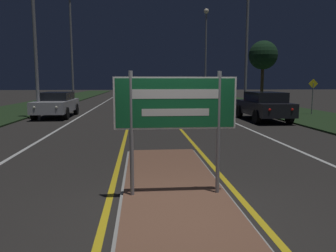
{
  "coord_description": "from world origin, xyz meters",
  "views": [
    {
      "loc": [
        -0.62,
        -5.0,
        2.09
      ],
      "look_at": [
        0.0,
        2.12,
        1.12
      ],
      "focal_mm": 35.0,
      "sensor_mm": 36.0,
      "label": 1
    }
  ],
  "objects_px": {
    "highway_sign": "(176,108)",
    "car_receding_1": "(181,98)",
    "streetlight_left_near": "(33,8)",
    "streetlight_left_far": "(71,31)",
    "car_receding_0": "(263,105)",
    "streetlight_right_far": "(206,42)",
    "warning_sign": "(313,93)",
    "streetlight_right_near": "(247,20)",
    "car_approaching_0": "(56,104)"
  },
  "relations": [
    {
      "from": "car_receding_0",
      "to": "streetlight_right_far",
      "type": "bearing_deg",
      "value": 88.08
    },
    {
      "from": "streetlight_left_near",
      "to": "car_receding_1",
      "type": "distance_m",
      "value": 12.9
    },
    {
      "from": "streetlight_left_far",
      "to": "warning_sign",
      "type": "xyz_separation_m",
      "value": [
        16.61,
        -10.75,
        -5.11
      ]
    },
    {
      "from": "streetlight_left_near",
      "to": "warning_sign",
      "type": "relative_size",
      "value": 4.34
    },
    {
      "from": "streetlight_left_far",
      "to": "warning_sign",
      "type": "relative_size",
      "value": 4.59
    },
    {
      "from": "car_receding_0",
      "to": "car_approaching_0",
      "type": "xyz_separation_m",
      "value": [
        -11.55,
        2.83,
        -0.03
      ]
    },
    {
      "from": "car_receding_1",
      "to": "streetlight_right_far",
      "type": "bearing_deg",
      "value": 68.15
    },
    {
      "from": "car_approaching_0",
      "to": "warning_sign",
      "type": "distance_m",
      "value": 15.61
    },
    {
      "from": "highway_sign",
      "to": "car_approaching_0",
      "type": "xyz_separation_m",
      "value": [
        -5.54,
        14.28,
        -0.85
      ]
    },
    {
      "from": "streetlight_right_near",
      "to": "car_approaching_0",
      "type": "height_order",
      "value": "streetlight_right_near"
    },
    {
      "from": "streetlight_right_far",
      "to": "car_receding_0",
      "type": "height_order",
      "value": "streetlight_right_far"
    },
    {
      "from": "streetlight_right_far",
      "to": "car_receding_1",
      "type": "height_order",
      "value": "streetlight_right_far"
    },
    {
      "from": "streetlight_left_far",
      "to": "highway_sign",
      "type": "bearing_deg",
      "value": -75.05
    },
    {
      "from": "car_approaching_0",
      "to": "warning_sign",
      "type": "bearing_deg",
      "value": -1.65
    },
    {
      "from": "streetlight_left_far",
      "to": "warning_sign",
      "type": "height_order",
      "value": "streetlight_left_far"
    },
    {
      "from": "car_receding_0",
      "to": "car_approaching_0",
      "type": "height_order",
      "value": "car_receding_0"
    },
    {
      "from": "highway_sign",
      "to": "car_receding_1",
      "type": "relative_size",
      "value": 0.46
    },
    {
      "from": "car_receding_0",
      "to": "car_receding_1",
      "type": "height_order",
      "value": "car_receding_1"
    },
    {
      "from": "car_approaching_0",
      "to": "warning_sign",
      "type": "xyz_separation_m",
      "value": [
        15.59,
        -0.45,
        0.61
      ]
    },
    {
      "from": "highway_sign",
      "to": "car_receding_1",
      "type": "height_order",
      "value": "highway_sign"
    },
    {
      "from": "warning_sign",
      "to": "streetlight_left_near",
      "type": "bearing_deg",
      "value": -176.38
    },
    {
      "from": "streetlight_right_near",
      "to": "car_receding_1",
      "type": "distance_m",
      "value": 7.77
    },
    {
      "from": "streetlight_right_far",
      "to": "streetlight_right_near",
      "type": "bearing_deg",
      "value": -89.79
    },
    {
      "from": "streetlight_left_far",
      "to": "car_receding_0",
      "type": "bearing_deg",
      "value": -46.25
    },
    {
      "from": "car_receding_0",
      "to": "streetlight_right_near",
      "type": "bearing_deg",
      "value": 82.53
    },
    {
      "from": "streetlight_left_near",
      "to": "streetlight_left_far",
      "type": "xyz_separation_m",
      "value": [
        -0.43,
        11.78,
        0.58
      ]
    },
    {
      "from": "car_approaching_0",
      "to": "streetlight_left_far",
      "type": "bearing_deg",
      "value": 95.68
    },
    {
      "from": "highway_sign",
      "to": "car_receding_0",
      "type": "xyz_separation_m",
      "value": [
        6.01,
        11.45,
        -0.81
      ]
    },
    {
      "from": "streetlight_left_near",
      "to": "streetlight_right_near",
      "type": "relative_size",
      "value": 0.99
    },
    {
      "from": "streetlight_left_near",
      "to": "streetlight_right_near",
      "type": "distance_m",
      "value": 13.41
    },
    {
      "from": "streetlight_right_near",
      "to": "streetlight_right_far",
      "type": "distance_m",
      "value": 13.71
    },
    {
      "from": "streetlight_left_far",
      "to": "car_receding_1",
      "type": "bearing_deg",
      "value": -22.99
    },
    {
      "from": "car_receding_1",
      "to": "warning_sign",
      "type": "relative_size",
      "value": 2.18
    },
    {
      "from": "streetlight_left_near",
      "to": "streetlight_left_far",
      "type": "height_order",
      "value": "streetlight_left_far"
    },
    {
      "from": "streetlight_right_near",
      "to": "streetlight_right_far",
      "type": "xyz_separation_m",
      "value": [
        -0.05,
        13.71,
        0.2
      ]
    },
    {
      "from": "streetlight_left_near",
      "to": "streetlight_right_near",
      "type": "height_order",
      "value": "streetlight_right_near"
    },
    {
      "from": "streetlight_left_near",
      "to": "streetlight_left_far",
      "type": "distance_m",
      "value": 11.8
    },
    {
      "from": "streetlight_left_far",
      "to": "car_receding_1",
      "type": "xyz_separation_m",
      "value": [
        9.31,
        -3.95,
        -5.69
      ]
    },
    {
      "from": "streetlight_right_far",
      "to": "car_receding_1",
      "type": "bearing_deg",
      "value": -111.85
    },
    {
      "from": "streetlight_right_far",
      "to": "car_approaching_0",
      "type": "height_order",
      "value": "streetlight_right_far"
    },
    {
      "from": "streetlight_right_far",
      "to": "car_receding_0",
      "type": "bearing_deg",
      "value": -91.92
    },
    {
      "from": "streetlight_right_near",
      "to": "warning_sign",
      "type": "bearing_deg",
      "value": -40.25
    },
    {
      "from": "streetlight_left_near",
      "to": "streetlight_right_far",
      "type": "relative_size",
      "value": 0.96
    },
    {
      "from": "streetlight_right_far",
      "to": "car_receding_0",
      "type": "xyz_separation_m",
      "value": [
        -0.63,
        -18.93,
        -5.58
      ]
    },
    {
      "from": "streetlight_right_far",
      "to": "streetlight_left_near",
      "type": "bearing_deg",
      "value": -126.04
    },
    {
      "from": "car_approaching_0",
      "to": "warning_sign",
      "type": "relative_size",
      "value": 2.13
    },
    {
      "from": "highway_sign",
      "to": "streetlight_right_far",
      "type": "relative_size",
      "value": 0.22
    },
    {
      "from": "highway_sign",
      "to": "warning_sign",
      "type": "distance_m",
      "value": 17.1
    },
    {
      "from": "streetlight_right_far",
      "to": "warning_sign",
      "type": "distance_m",
      "value": 17.62
    },
    {
      "from": "streetlight_right_far",
      "to": "car_receding_1",
      "type": "relative_size",
      "value": 2.07
    }
  ]
}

